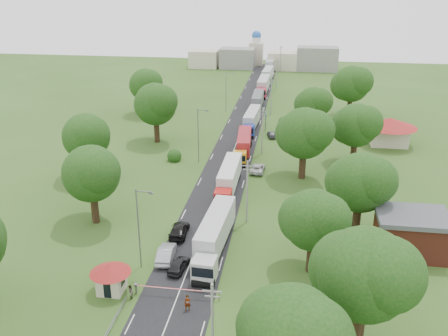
% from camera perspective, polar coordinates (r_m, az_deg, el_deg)
% --- Properties ---
extents(ground, '(260.00, 260.00, 0.00)m').
position_cam_1_polar(ground, '(76.02, -1.00, -3.48)').
color(ground, '#2F4E1A').
rests_on(ground, ground).
extents(road, '(8.00, 200.00, 0.04)m').
position_cam_1_polar(road, '(94.33, 0.96, 1.60)').
color(road, black).
rests_on(road, ground).
extents(boom_barrier, '(9.22, 0.35, 1.18)m').
position_cam_1_polar(boom_barrier, '(54.60, -6.81, -13.54)').
color(boom_barrier, slate).
rests_on(boom_barrier, ground).
extents(guard_booth, '(4.40, 4.40, 3.45)m').
position_cam_1_polar(guard_booth, '(55.54, -12.83, -11.73)').
color(guard_booth, beige).
rests_on(guard_booth, ground).
extents(info_sign, '(0.12, 3.10, 4.10)m').
position_cam_1_polar(info_sign, '(107.18, 4.78, 5.67)').
color(info_sign, slate).
rests_on(info_sign, ground).
extents(pole_0, '(1.60, 0.24, 9.00)m').
position_cam_1_polar(pole_0, '(43.27, -1.33, -17.82)').
color(pole_0, gray).
rests_on(pole_0, ground).
extents(pole_1, '(1.60, 0.24, 9.00)m').
position_cam_1_polar(pole_1, '(67.10, 2.65, -2.64)').
color(pole_1, gray).
rests_on(pole_1, ground).
extents(pole_2, '(1.60, 0.24, 9.00)m').
position_cam_1_polar(pole_2, '(93.28, 4.41, 4.34)').
color(pole_2, gray).
rests_on(pole_2, ground).
extents(pole_3, '(1.60, 0.24, 9.00)m').
position_cam_1_polar(pole_3, '(120.28, 5.41, 8.23)').
color(pole_3, gray).
rests_on(pole_3, ground).
extents(pole_4, '(1.60, 0.24, 9.00)m').
position_cam_1_polar(pole_4, '(147.66, 6.04, 10.68)').
color(pole_4, gray).
rests_on(pole_4, ground).
extents(pole_5, '(1.60, 0.24, 9.00)m').
position_cam_1_polar(pole_5, '(175.23, 6.49, 12.36)').
color(pole_5, gray).
rests_on(pole_5, ground).
extents(lamp_0, '(2.03, 0.22, 10.00)m').
position_cam_1_polar(lamp_0, '(57.30, -9.62, -6.43)').
color(lamp_0, slate).
rests_on(lamp_0, ground).
extents(lamp_1, '(2.03, 0.22, 10.00)m').
position_cam_1_polar(lamp_1, '(88.69, -2.88, 4.05)').
color(lamp_1, slate).
rests_on(lamp_1, ground).
extents(lamp_2, '(2.03, 0.22, 10.00)m').
position_cam_1_polar(lamp_2, '(122.07, 0.30, 8.93)').
color(lamp_2, slate).
rests_on(lamp_2, ground).
extents(tree_0, '(8.80, 8.80, 11.07)m').
position_cam_1_polar(tree_0, '(39.08, 7.82, -18.27)').
color(tree_0, '#382616').
rests_on(tree_0, ground).
extents(tree_1, '(9.60, 9.60, 12.05)m').
position_cam_1_polar(tree_1, '(45.69, 15.74, -11.47)').
color(tree_1, '#382616').
rests_on(tree_1, ground).
extents(tree_2, '(8.00, 8.00, 10.10)m').
position_cam_1_polar(tree_2, '(56.30, 10.21, -5.81)').
color(tree_2, '#382616').
rests_on(tree_2, ground).
extents(tree_3, '(8.80, 8.80, 11.07)m').
position_cam_1_polar(tree_3, '(65.65, 15.30, -1.57)').
color(tree_3, '#382616').
rests_on(tree_3, ground).
extents(tree_4, '(9.60, 9.60, 12.05)m').
position_cam_1_polar(tree_4, '(81.84, 9.16, 3.98)').
color(tree_4, '#382616').
rests_on(tree_4, ground).
extents(tree_5, '(8.80, 8.80, 11.07)m').
position_cam_1_polar(tree_5, '(90.29, 14.85, 4.78)').
color(tree_5, '#382616').
rests_on(tree_5, ground).
extents(tree_6, '(8.00, 8.00, 10.10)m').
position_cam_1_polar(tree_6, '(106.29, 10.16, 7.28)').
color(tree_6, '#382616').
rests_on(tree_6, ground).
extents(tree_7, '(9.60, 9.60, 12.05)m').
position_cam_1_polar(tree_7, '(121.27, 14.36, 9.30)').
color(tree_7, '#382616').
rests_on(tree_7, ground).
extents(tree_10, '(8.80, 8.80, 11.07)m').
position_cam_1_polar(tree_10, '(68.48, -14.90, -0.56)').
color(tree_10, '#382616').
rests_on(tree_10, ground).
extents(tree_11, '(8.80, 8.80, 11.07)m').
position_cam_1_polar(tree_11, '(84.12, -15.44, 3.50)').
color(tree_11, '#382616').
rests_on(tree_11, ground).
extents(tree_12, '(9.60, 9.60, 12.05)m').
position_cam_1_polar(tree_12, '(100.05, -7.83, 7.27)').
color(tree_12, '#382616').
rests_on(tree_12, ground).
extents(tree_13, '(8.80, 8.80, 11.07)m').
position_cam_1_polar(tree_13, '(121.10, -8.93, 9.39)').
color(tree_13, '#382616').
rests_on(tree_13, ground).
extents(house_brick, '(8.60, 6.60, 5.20)m').
position_cam_1_polar(house_brick, '(64.94, 20.58, -6.98)').
color(house_brick, maroon).
rests_on(house_brick, ground).
extents(house_cream, '(10.08, 10.08, 5.80)m').
position_cam_1_polar(house_cream, '(103.72, 18.44, 4.45)').
color(house_cream, beige).
rests_on(house_cream, ground).
extents(distant_town, '(52.00, 8.00, 8.00)m').
position_cam_1_polar(distant_town, '(180.57, 4.97, 12.30)').
color(distant_town, gray).
rests_on(distant_town, ground).
extents(church, '(5.00, 5.00, 12.30)m').
position_cam_1_polar(church, '(188.51, 3.69, 13.31)').
color(church, beige).
rests_on(church, ground).
extents(truck_0, '(3.37, 15.48, 4.28)m').
position_cam_1_polar(truck_0, '(61.22, -1.12, -7.67)').
color(truck_0, silver).
rests_on(truck_0, ground).
extents(truck_1, '(2.51, 14.53, 4.03)m').
position_cam_1_polar(truck_1, '(77.69, 0.56, -1.19)').
color(truck_1, red).
rests_on(truck_1, ground).
extents(truck_2, '(3.09, 13.75, 3.79)m').
position_cam_1_polar(truck_2, '(93.44, 2.25, 2.70)').
color(truck_2, orange).
rests_on(truck_2, ground).
extents(truck_3, '(2.93, 13.95, 3.86)m').
position_cam_1_polar(truck_3, '(109.02, 3.16, 5.46)').
color(truck_3, '#192E9B').
rests_on(truck_3, ground).
extents(truck_4, '(2.53, 13.92, 3.86)m').
position_cam_1_polar(truck_4, '(125.38, 3.84, 7.58)').
color(truck_4, silver).
rests_on(truck_4, ground).
extents(truck_5, '(2.87, 15.36, 4.26)m').
position_cam_1_polar(truck_5, '(142.56, 4.50, 9.35)').
color(truck_5, '#BC1D3D').
rests_on(truck_5, ground).
extents(truck_6, '(3.22, 14.31, 3.95)m').
position_cam_1_polar(truck_6, '(159.06, 5.00, 10.54)').
color(truck_6, '#286B3F').
rests_on(truck_6, ground).
extents(truck_7, '(2.73, 15.16, 4.20)m').
position_cam_1_polar(truck_7, '(175.63, 5.27, 11.62)').
color(truck_7, '#A9A9A9').
rests_on(truck_7, ground).
extents(car_lane_front, '(2.18, 4.26, 1.39)m').
position_cam_1_polar(car_lane_front, '(58.64, -5.20, -10.98)').
color(car_lane_front, black).
rests_on(car_lane_front, ground).
extents(car_lane_mid, '(2.12, 5.18, 1.67)m').
position_cam_1_polar(car_lane_mid, '(60.66, -6.63, -9.69)').
color(car_lane_mid, '#9FA2A7').
rests_on(car_lane_mid, ground).
extents(car_lane_rear, '(2.35, 5.33, 1.52)m').
position_cam_1_polar(car_lane_rear, '(65.68, -5.14, -7.09)').
color(car_lane_rear, black).
rests_on(car_lane_rear, ground).
extents(car_verge_near, '(2.50, 4.95, 1.34)m').
position_cam_1_polar(car_verge_near, '(85.83, 3.88, -0.03)').
color(car_verge_near, silver).
rests_on(car_verge_near, ground).
extents(car_verge_far, '(2.33, 4.11, 1.32)m').
position_cam_1_polar(car_verge_far, '(104.36, 5.46, 3.87)').
color(car_verge_far, '#4F5155').
rests_on(car_verge_far, ground).
extents(pedestrian_near, '(0.71, 0.54, 1.77)m').
position_cam_1_polar(pedestrian_near, '(52.36, -4.19, -15.16)').
color(pedestrian_near, gray).
rests_on(pedestrian_near, ground).
extents(pedestrian_booth, '(0.87, 0.95, 1.58)m').
position_cam_1_polar(pedestrian_booth, '(54.78, -10.66, -13.79)').
color(pedestrian_booth, gray).
rests_on(pedestrian_booth, ground).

